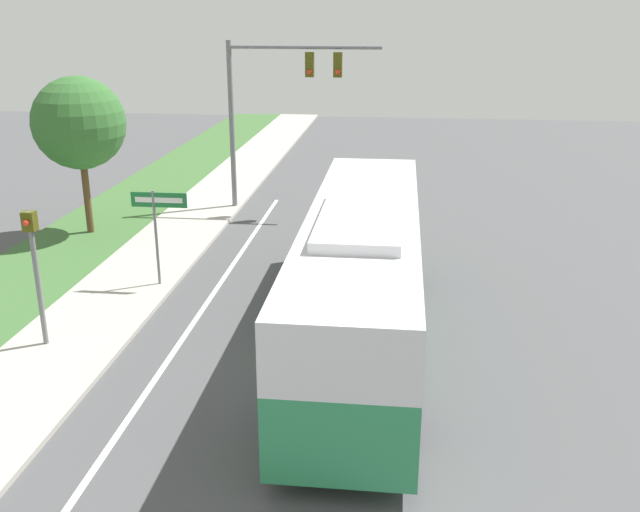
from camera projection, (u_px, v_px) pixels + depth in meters
name	position (u px, v px, depth m)	size (l,w,h in m)	color
ground_plane	(323.00, 378.00, 15.43)	(80.00, 80.00, 0.00)	#4C4C4F
sidewalk	(50.00, 360.00, 16.07)	(2.80, 80.00, 0.12)	#ADA89E
lane_divider_near	(162.00, 369.00, 15.81)	(0.14, 30.00, 0.01)	silver
bus	(362.00, 267.00, 16.62)	(2.68, 12.44, 3.43)	#2D8956
signal_gantry	(275.00, 92.00, 26.97)	(5.83, 0.41, 6.50)	slate
pedestrian_signal	(34.00, 258.00, 16.08)	(0.28, 0.34, 3.34)	slate
street_sign	(158.00, 219.00, 19.80)	(1.59, 0.08, 2.86)	slate
roadside_tree	(79.00, 123.00, 24.03)	(3.13, 3.13, 5.41)	brown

